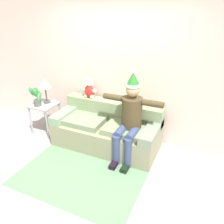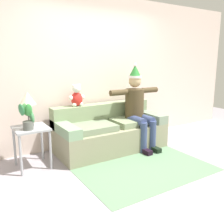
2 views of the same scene
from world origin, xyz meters
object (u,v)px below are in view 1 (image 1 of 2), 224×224
Objects in this scene: table_lamp at (45,84)px; potted_plant at (36,96)px; couch at (107,129)px; person_seated at (130,116)px; teddy_bear at (89,89)px; side_table at (45,109)px.

potted_plant is (-0.07, -0.20, -0.19)m from table_lamp.
person_seated is (0.49, -0.16, 0.44)m from couch.
couch is at bearing 6.91° from potted_plant.
couch is 3.81× the size of table_lamp.
person_seated is 3.00× the size of table_lamp.
teddy_bear is at bearing 14.97° from table_lamp.
side_table is at bearing 58.61° from potted_plant.
couch is at bearing -1.12° from table_lamp.
side_table is at bearing 177.27° from person_seated.
teddy_bear reaches higher than potted_plant.
person_seated reaches higher than table_lamp.
teddy_bear reaches higher than table_lamp.
potted_plant is at bearing -179.55° from person_seated.
potted_plant reaches higher than couch.
couch reaches higher than side_table.
potted_plant is at bearing -108.59° from table_lamp.
person_seated is 1.92m from potted_plant.
table_lamp is at bearing 71.41° from potted_plant.
person_seated reaches higher than potted_plant.
table_lamp is 0.28m from potted_plant.
potted_plant is at bearing -121.39° from side_table.
person_seated is at bearing -22.96° from teddy_bear.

